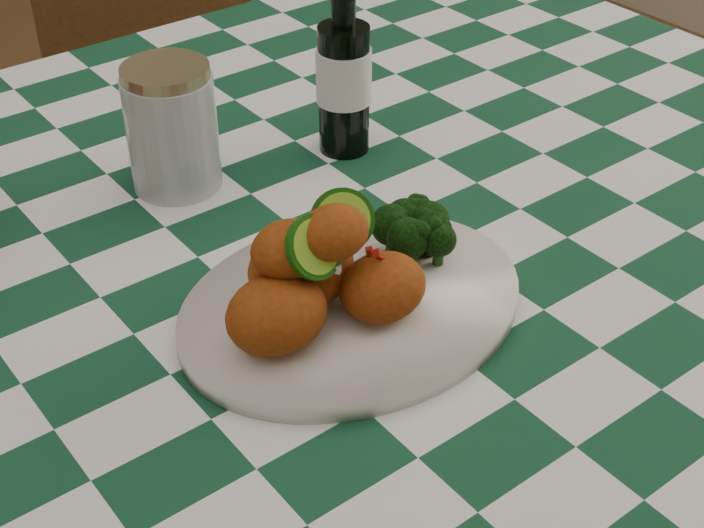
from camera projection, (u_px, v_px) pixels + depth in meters
dining_table at (228, 521)px, 1.18m from camera, size 1.66×1.06×0.79m
plate at (352, 306)px, 0.87m from camera, size 0.34×0.27×0.02m
fried_chicken_pile at (328, 260)px, 0.82m from camera, size 0.16×0.12×0.11m
broccoli_side at (421, 232)px, 0.90m from camera, size 0.07×0.07×0.05m
mason_jar at (172, 127)px, 1.01m from camera, size 0.09×0.09×0.14m
beer_bottle at (344, 60)px, 1.05m from camera, size 0.08×0.08×0.22m
wooden_chair_right at (188, 161)px, 1.79m from camera, size 0.47×0.49×0.86m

